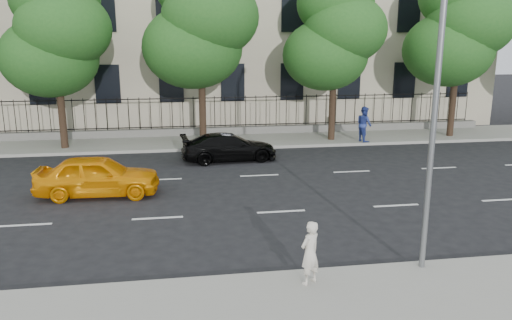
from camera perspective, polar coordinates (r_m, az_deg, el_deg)
The scene contains 14 objects.
ground at distance 14.25m, azimuth 4.94°, elevation -9.25°, with size 120.00×120.00×0.00m, color black.
near_sidewalk at distance 10.78m, azimuth 10.17°, elevation -17.02°, with size 60.00×4.00×0.15m, color gray.
far_sidewalk at distance 27.47m, azimuth -1.94°, elevation 2.24°, with size 60.00×4.00×0.15m, color gray.
lane_markings at distance 18.61m, azimuth 1.49°, elevation -3.60°, with size 49.60×4.62×0.01m, color silver, non-canonical shape.
iron_fence at distance 29.02m, azimuth -2.36°, elevation 4.01°, with size 30.00×0.50×2.20m.
street_light at distance 12.35m, azimuth 19.02°, elevation 11.14°, with size 0.25×3.32×8.05m.
tree_b at distance 26.72m, azimuth -21.89°, elevation 13.42°, with size 5.53×5.12×8.97m.
tree_c at distance 26.13m, azimuth -6.32°, elevation 15.55°, with size 5.89×5.50×9.80m.
tree_d at distance 27.35m, azimuth 8.99°, elevation 14.18°, with size 5.34×4.94×8.84m.
tree_e at distance 30.21m, azimuth 22.17°, elevation 13.99°, with size 5.71×5.31×9.46m.
yellow_taxi at distance 18.83m, azimuth -17.64°, elevation -1.73°, with size 1.75×4.34×1.48m, color orange.
black_sedan at distance 23.17m, azimuth -3.10°, elevation 1.49°, with size 1.80×4.42×1.28m, color black.
woman_near at distance 11.40m, azimuth 6.17°, elevation -10.49°, with size 0.54×0.35×1.48m, color beige.
pedestrian_far at distance 27.31m, azimuth 12.26°, elevation 4.03°, with size 0.91×0.71×1.88m, color navy.
Camera 1 is at (-3.19, -12.72, 5.55)m, focal length 35.00 mm.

